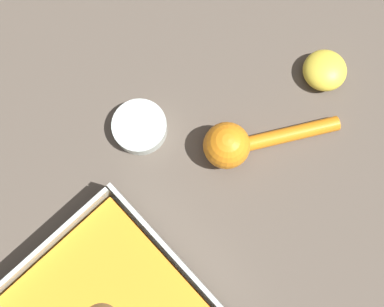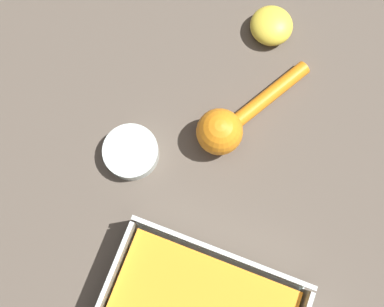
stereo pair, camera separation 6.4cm
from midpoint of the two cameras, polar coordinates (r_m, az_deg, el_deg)
spice_bowl at (r=0.67m, az=-10.38°, el=-0.44°), size 0.08×0.08×0.03m
lemon_squeezer at (r=0.65m, az=2.02°, el=3.07°), size 0.13×0.19×0.07m
lemon_half at (r=0.73m, az=7.58°, el=15.30°), size 0.07×0.07×0.04m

